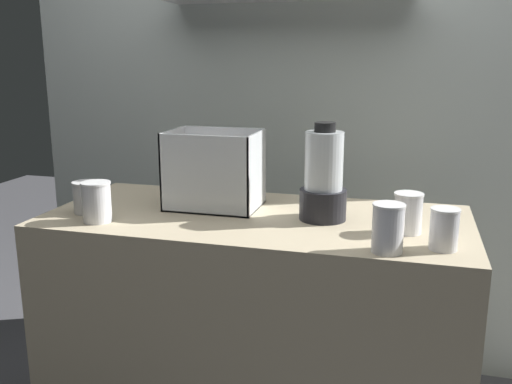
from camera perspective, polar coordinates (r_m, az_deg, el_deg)
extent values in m
cube|color=tan|center=(2.06, 0.00, -14.48)|extent=(1.40, 0.64, 0.90)
cube|color=silver|center=(2.57, 4.62, 9.78)|extent=(2.60, 0.04, 2.50)
cube|color=white|center=(2.00, -4.15, -1.39)|extent=(0.31, 0.23, 0.01)
cube|color=white|center=(1.87, -5.35, 1.64)|extent=(0.31, 0.01, 0.27)
cube|color=white|center=(2.08, -3.19, 2.88)|extent=(0.31, 0.01, 0.27)
cube|color=white|center=(2.03, -8.31, 2.50)|extent=(0.01, 0.23, 0.27)
cube|color=white|center=(1.93, 0.09, 2.06)|extent=(0.01, 0.23, 0.27)
cone|color=orange|center=(2.02, -5.60, -0.58)|extent=(0.09, 0.17, 0.03)
cone|color=orange|center=(2.01, -4.98, -0.87)|extent=(0.03, 0.17, 0.02)
cone|color=orange|center=(2.00, -5.04, -0.84)|extent=(0.04, 0.15, 0.03)
cone|color=orange|center=(2.00, -4.43, -0.86)|extent=(0.17, 0.13, 0.03)
cone|color=orange|center=(2.00, -4.92, -0.15)|extent=(0.19, 0.05, 0.03)
cone|color=orange|center=(2.03, -5.64, 0.09)|extent=(0.05, 0.15, 0.03)
cone|color=orange|center=(2.03, -5.91, 0.02)|extent=(0.14, 0.10, 0.02)
cone|color=orange|center=(2.00, -4.30, -0.07)|extent=(0.10, 0.18, 0.03)
cone|color=orange|center=(1.97, -5.21, 0.88)|extent=(0.08, 0.16, 0.03)
cone|color=orange|center=(1.97, -4.37, 0.85)|extent=(0.17, 0.05, 0.03)
cone|color=orange|center=(1.99, -4.76, 0.64)|extent=(0.17, 0.04, 0.03)
cylinder|color=black|center=(1.85, 6.76, -1.24)|extent=(0.15, 0.15, 0.10)
cylinder|color=silver|center=(1.81, 6.88, 3.13)|extent=(0.12, 0.12, 0.19)
cylinder|color=red|center=(1.83, 6.82, 0.88)|extent=(0.11, 0.11, 0.04)
cylinder|color=black|center=(1.80, 6.98, 6.52)|extent=(0.07, 0.07, 0.03)
cylinder|color=white|center=(2.00, -16.67, -0.59)|extent=(0.09, 0.09, 0.10)
cylinder|color=red|center=(2.00, -16.64, -0.99)|extent=(0.08, 0.08, 0.07)
cylinder|color=white|center=(1.98, -16.77, 0.91)|extent=(0.09, 0.09, 0.01)
cylinder|color=white|center=(1.88, -15.77, -1.06)|extent=(0.09, 0.09, 0.12)
cylinder|color=orange|center=(1.88, -15.73, -1.69)|extent=(0.08, 0.08, 0.08)
cylinder|color=white|center=(1.86, -15.90, 0.88)|extent=(0.09, 0.09, 0.01)
cylinder|color=white|center=(1.56, 13.16, -3.68)|extent=(0.09, 0.09, 0.13)
cylinder|color=yellow|center=(1.57, 13.13, -4.18)|extent=(0.08, 0.08, 0.10)
cylinder|color=white|center=(1.55, 13.30, -1.29)|extent=(0.09, 0.09, 0.01)
cylinder|color=white|center=(1.75, 15.07, -2.16)|extent=(0.08, 0.08, 0.12)
cylinder|color=red|center=(1.76, 15.03, -2.93)|extent=(0.08, 0.08, 0.07)
cylinder|color=white|center=(1.74, 15.20, -0.21)|extent=(0.09, 0.09, 0.01)
cylinder|color=white|center=(1.63, 18.44, -3.67)|extent=(0.08, 0.08, 0.11)
cylinder|color=maroon|center=(1.63, 18.42, -3.91)|extent=(0.07, 0.07, 0.10)
cylinder|color=white|center=(1.61, 18.60, -1.69)|extent=(0.08, 0.08, 0.01)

